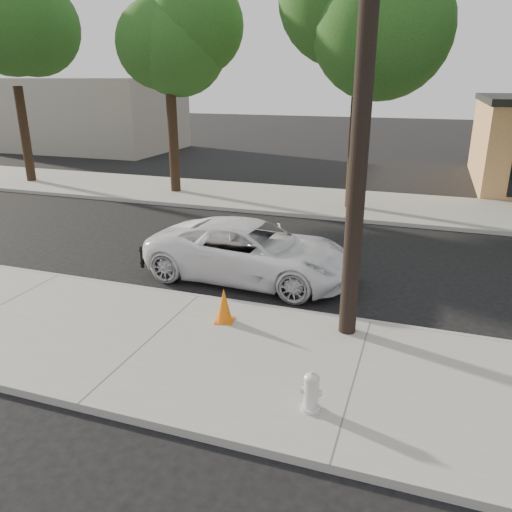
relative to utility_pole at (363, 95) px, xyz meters
The scene contains 12 objects.
ground 6.51m from the utility_pole, 143.13° to the left, with size 120.00×120.00×0.00m, color black.
near_sidewalk 6.07m from the utility_pole, 156.04° to the right, with size 90.00×4.40×0.15m, color gray.
far_sidewalk 12.64m from the utility_pole, 107.82° to the left, with size 90.00×5.00×0.15m, color gray.
curb_near 5.89m from the utility_pole, behind, with size 90.00×0.12×0.16m, color #9E9B93.
building_far 32.82m from the utility_pole, 136.11° to the left, with size 14.00×8.00×5.00m, color gray.
utility_pole is the anchor object (origin of this frame).
tree_a 20.43m from the utility_pole, 148.77° to the left, with size 4.65×4.50×9.00m.
tree_b 14.37m from the utility_pole, 131.18° to the left, with size 4.34×4.20×8.45m.
tree_c 10.66m from the utility_pole, 97.63° to the left, with size 4.96×4.80×9.55m.
police_cruiser 5.46m from the utility_pole, 140.59° to the left, with size 2.50×5.41×1.50m, color white.
fire_hydrant 5.05m from the utility_pole, 92.31° to the right, with size 0.33×0.31×0.63m.
traffic_cone 4.90m from the utility_pole, behind, with size 0.45×0.45×0.74m.
Camera 1 is at (4.81, -11.81, 4.96)m, focal length 35.00 mm.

